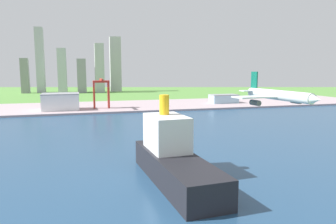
{
  "coord_description": "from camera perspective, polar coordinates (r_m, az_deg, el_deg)",
  "views": [
    {
      "loc": [
        -55.04,
        19.72,
        55.75
      ],
      "look_at": [
        0.76,
        214.53,
        28.33
      ],
      "focal_mm": 33.76,
      "sensor_mm": 36.0,
      "label": 1
    }
  ],
  "objects": [
    {
      "name": "airplane_landing",
      "position": [
        124.73,
        19.28,
        2.84
      ],
      "size": [
        33.96,
        37.41,
        12.23
      ],
      "color": "silver"
    },
    {
      "name": "distant_skyline",
      "position": [
        802.41,
        -16.42,
        7.7
      ],
      "size": [
        234.78,
        62.48,
        154.6
      ],
      "color": "gray",
      "rests_on": "ground"
    },
    {
      "name": "port_crane_red",
      "position": [
        443.11,
        -11.96,
        4.37
      ],
      "size": [
        21.99,
        37.87,
        40.77
      ],
      "color": "#B72D23",
      "rests_on": "industrial_pier"
    },
    {
      "name": "ground_plane",
      "position": [
        291.02,
        -4.79,
        -3.37
      ],
      "size": [
        2400.0,
        2400.0,
        0.0
      ],
      "primitive_type": "plane",
      "color": "#558B3D"
    },
    {
      "name": "water_bay",
      "position": [
        233.78,
        -1.91,
        -6.08
      ],
      "size": [
        840.0,
        360.0,
        0.15
      ],
      "primitive_type": "cube",
      "color": "navy",
      "rests_on": "ground"
    },
    {
      "name": "cargo_ship",
      "position": [
        160.64,
        0.91,
        -8.22
      ],
      "size": [
        26.08,
        80.55,
        42.18
      ],
      "color": "black",
      "rests_on": "water_bay"
    },
    {
      "name": "warehouse_main",
      "position": [
        441.82,
        -18.79,
        1.81
      ],
      "size": [
        47.56,
        35.29,
        21.95
      ],
      "color": "white",
      "rests_on": "industrial_pier"
    },
    {
      "name": "warehouse_annex",
      "position": [
        512.29,
        10.0,
        2.39
      ],
      "size": [
        43.49,
        24.32,
        13.61
      ],
      "color": "#99BCD1",
      "rests_on": "industrial_pier"
    },
    {
      "name": "industrial_pier",
      "position": [
        476.62,
        -9.25,
        1.04
      ],
      "size": [
        840.0,
        140.0,
        2.5
      ],
      "primitive_type": "cube",
      "color": "#A9959B",
      "rests_on": "ground"
    }
  ]
}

